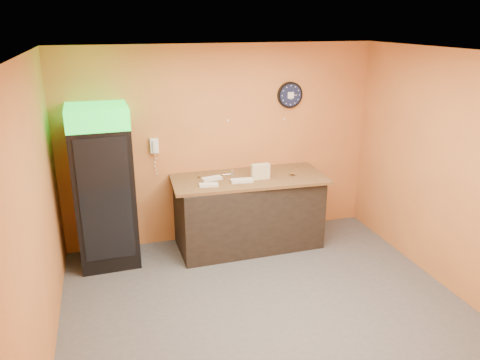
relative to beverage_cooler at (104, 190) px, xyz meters
name	(u,v)px	position (x,y,z in m)	size (l,w,h in m)	color
floor	(266,307)	(1.66, -1.60, -1.03)	(4.50, 4.50, 0.00)	#47474C
back_wall	(221,145)	(1.66, 0.40, 0.37)	(4.50, 0.02, 2.80)	#D5803C
left_wall	(36,216)	(-0.59, -1.60, 0.37)	(0.02, 4.00, 2.80)	#D5803C
right_wall	(450,173)	(3.91, -1.60, 0.37)	(0.02, 4.00, 2.80)	#D5803C
ceiling	(272,53)	(1.66, -1.60, 1.77)	(4.50, 4.00, 0.02)	white
beverage_cooler	(104,190)	(0.00, 0.00, 0.00)	(0.76, 0.77, 2.11)	black
prep_counter	(248,213)	(1.93, -0.04, -0.53)	(1.99, 0.88, 0.99)	black
wall_clock	(290,95)	(2.68, 0.37, 1.04)	(0.38, 0.06, 0.38)	black
wall_phone	(154,146)	(0.71, 0.34, 0.44)	(0.11, 0.10, 0.20)	white
butcher_paper	(249,178)	(1.93, -0.04, -0.02)	(2.12, 0.93, 0.04)	brown
sub_roll_stack	(261,171)	(2.06, -0.16, 0.11)	(0.25, 0.09, 0.21)	beige
wrapped_sandwich_left	(209,185)	(1.32, -0.25, 0.02)	(0.25, 0.10, 0.04)	silver
wrapped_sandwich_mid	(242,181)	(1.78, -0.22, 0.02)	(0.29, 0.11, 0.04)	silver
wrapped_sandwich_right	(212,179)	(1.41, -0.02, 0.02)	(0.27, 0.11, 0.04)	silver
kitchen_tool	(233,173)	(1.75, 0.12, 0.03)	(0.06, 0.06, 0.06)	silver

